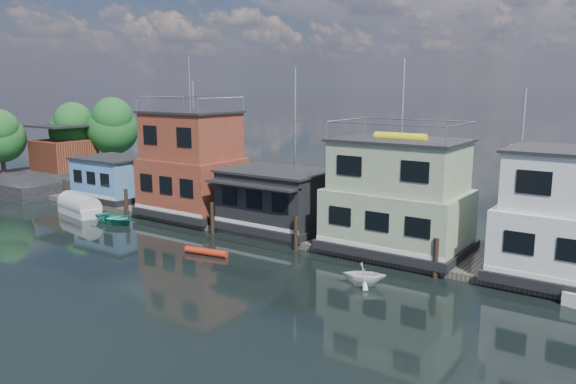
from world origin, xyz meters
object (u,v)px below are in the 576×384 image
Objects in this scene: red_kayak at (206,252)px; dinghy_white at (364,274)px; houseboat_blue at (114,178)px; houseboat_dark at (276,199)px; houseboat_green at (398,197)px; tarp_runabout at (79,206)px; houseboat_red at (192,165)px; dinghy_teal at (115,218)px.

dinghy_white is at bearing -5.26° from red_kayak.
houseboat_blue is 0.86× the size of houseboat_dark.
tarp_runabout is (-25.15, -4.49, -2.88)m from houseboat_green.
houseboat_blue reaches higher than red_kayak.
red_kayak is at bearing -41.69° from houseboat_red.
tarp_runabout is at bearing 62.64° from dinghy_white.
houseboat_red reaches higher than red_kayak.
houseboat_red is 1.41× the size of houseboat_green.
dinghy_white is (21.43, -1.28, 0.21)m from dinghy_teal.
red_kayak is at bearing -144.24° from houseboat_green.
houseboat_red is 1.60× the size of houseboat_dark.
houseboat_blue is 2.22× the size of red_kayak.
dinghy_white is (0.85, -5.95, -2.95)m from houseboat_green.
houseboat_green reaches higher than red_kayak.
red_kayak is (7.60, -6.77, -3.89)m from houseboat_red.
houseboat_green is 3.71× the size of dinghy_white.
tarp_runabout is at bearing -164.52° from houseboat_dark.
dinghy_teal is at bearing -127.48° from houseboat_red.
houseboat_green is (26.50, 0.00, 1.34)m from houseboat_blue.
houseboat_blue reaches higher than tarp_runabout.
houseboat_red is 10.90m from red_kayak.
red_kayak is at bearing 70.41° from dinghy_white.
dinghy_white is at bearing -81.83° from houseboat_green.
houseboat_dark is 2.56× the size of red_kayak.
houseboat_green is at bearing 0.00° from houseboat_red.
tarp_runabout reaches higher than red_kayak.
red_kayak is 15.92m from tarp_runabout.
houseboat_dark reaches higher than tarp_runabout.
houseboat_blue is 26.53m from houseboat_green.
red_kayak is 0.62× the size of tarp_runabout.
houseboat_blue is at bearing 53.59° from dinghy_white.
dinghy_white is at bearing 7.79° from tarp_runabout.
houseboat_dark is 9.07m from houseboat_green.
houseboat_blue is at bearing 117.81° from tarp_runabout.
houseboat_blue is 9.69m from houseboat_red.
houseboat_blue reaches higher than dinghy_white.
tarp_runabout is 4.58m from dinghy_teal.
dinghy_teal is at bearing -167.22° from houseboat_green.
tarp_runabout is (-15.74, 2.28, 0.46)m from red_kayak.
red_kayak is 10.29m from dinghy_white.
houseboat_green is 2.91× the size of red_kayak.
dinghy_teal is (-3.58, -4.67, -3.72)m from houseboat_red.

